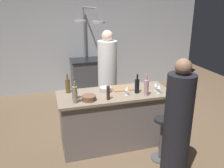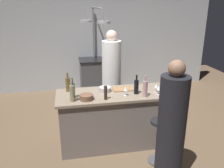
% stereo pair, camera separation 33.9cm
% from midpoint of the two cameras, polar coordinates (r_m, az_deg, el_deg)
% --- Properties ---
extents(ground_plane, '(9.00, 9.00, 0.00)m').
position_cam_midpoint_polar(ground_plane, '(4.12, -1.82, -13.96)').
color(ground_plane, brown).
extents(back_wall, '(6.40, 0.16, 2.60)m').
position_cam_midpoint_polar(back_wall, '(6.33, -8.57, 10.25)').
color(back_wall, '#B2B7BC').
rests_on(back_wall, ground_plane).
extents(kitchen_island, '(1.80, 0.72, 0.90)m').
position_cam_midpoint_polar(kitchen_island, '(3.90, -1.89, -8.37)').
color(kitchen_island, slate).
rests_on(kitchen_island, ground_plane).
extents(stove_range, '(0.80, 0.64, 0.89)m').
position_cam_midpoint_polar(stove_range, '(6.13, -7.65, 1.82)').
color(stove_range, '#47474C').
rests_on(stove_range, ground_plane).
extents(chef, '(0.37, 0.37, 1.77)m').
position_cam_midpoint_polar(chef, '(4.68, -3.16, 1.30)').
color(chef, white).
rests_on(chef, ground_plane).
extents(bar_stool_right, '(0.28, 0.28, 0.68)m').
position_cam_midpoint_polar(bar_stool_right, '(3.59, 9.24, -12.62)').
color(bar_stool_right, '#4C4C51').
rests_on(bar_stool_right, ground_plane).
extents(guest_right, '(0.35, 0.35, 1.65)m').
position_cam_midpoint_polar(guest_right, '(3.09, 12.48, -10.14)').
color(guest_right, black).
rests_on(guest_right, ground_plane).
extents(overhead_pot_rack, '(0.61, 1.58, 2.17)m').
position_cam_midpoint_polar(overhead_pot_rack, '(5.33, -7.83, 12.54)').
color(overhead_pot_rack, gray).
rests_on(overhead_pot_rack, ground_plane).
extents(cutting_board, '(0.32, 0.22, 0.02)m').
position_cam_midpoint_polar(cutting_board, '(3.87, 0.07, -1.17)').
color(cutting_board, '#997047').
rests_on(cutting_board, kitchen_island).
extents(pepper_mill, '(0.05, 0.05, 0.21)m').
position_cam_midpoint_polar(pepper_mill, '(3.43, -3.76, -2.21)').
color(pepper_mill, '#382319').
rests_on(pepper_mill, kitchen_island).
extents(wine_bottle_rose, '(0.07, 0.07, 0.33)m').
position_cam_midpoint_polar(wine_bottle_rose, '(3.59, 5.66, -0.86)').
color(wine_bottle_rose, '#B78C8E').
rests_on(wine_bottle_rose, kitchen_island).
extents(wine_bottle_amber, '(0.07, 0.07, 0.31)m').
position_cam_midpoint_polar(wine_bottle_amber, '(3.78, -13.19, -0.41)').
color(wine_bottle_amber, brown).
rests_on(wine_bottle_amber, kitchen_island).
extents(wine_bottle_dark, '(0.07, 0.07, 0.31)m').
position_cam_midpoint_polar(wine_bottle_dark, '(3.68, 3.47, -0.48)').
color(wine_bottle_dark, black).
rests_on(wine_bottle_dark, kitchen_island).
extents(wine_bottle_green, '(0.07, 0.07, 0.31)m').
position_cam_midpoint_polar(wine_bottle_green, '(3.50, -11.84, -1.87)').
color(wine_bottle_green, '#193D23').
rests_on(wine_bottle_green, kitchen_island).
extents(wine_bottle_white, '(0.07, 0.07, 0.33)m').
position_cam_midpoint_polar(wine_bottle_white, '(3.38, -11.82, -2.52)').
color(wine_bottle_white, gray).
rests_on(wine_bottle_white, kitchen_island).
extents(wine_glass_near_left_guest, '(0.07, 0.07, 0.15)m').
position_cam_midpoint_polar(wine_glass_near_left_guest, '(3.71, 8.83, -0.72)').
color(wine_glass_near_left_guest, silver).
rests_on(wine_glass_near_left_guest, kitchen_island).
extents(wine_glass_by_chef, '(0.07, 0.07, 0.15)m').
position_cam_midpoint_polar(wine_glass_by_chef, '(3.59, 0.98, -1.18)').
color(wine_glass_by_chef, silver).
rests_on(wine_glass_by_chef, kitchen_island).
extents(wine_glass_near_right_guest, '(0.07, 0.07, 0.15)m').
position_cam_midpoint_polar(wine_glass_near_right_guest, '(3.80, 8.15, -0.21)').
color(wine_glass_near_right_guest, silver).
rests_on(wine_glass_near_right_guest, kitchen_island).
extents(mixing_bowl_steel, '(0.19, 0.19, 0.07)m').
position_cam_midpoint_polar(mixing_bowl_steel, '(3.76, -4.17, -1.36)').
color(mixing_bowl_steel, '#B7B7BC').
rests_on(mixing_bowl_steel, kitchen_island).
extents(mixing_bowl_wooden, '(0.20, 0.20, 0.08)m').
position_cam_midpoint_polar(mixing_bowl_wooden, '(3.45, -8.40, -3.42)').
color(mixing_bowl_wooden, brown).
rests_on(mixing_bowl_wooden, kitchen_island).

